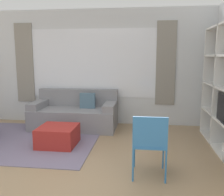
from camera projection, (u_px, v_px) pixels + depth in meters
name	position (u px, v px, depth m)	size (l,w,h in m)	color
ground_plane	(47.00, 184.00, 3.19)	(16.00, 16.00, 0.00)	#9E7F5B
wall_back	(93.00, 67.00, 5.96)	(6.76, 0.11, 2.70)	silver
area_rug	(23.00, 140.00, 4.83)	(2.84, 2.28, 0.01)	slate
couch_main	(75.00, 114.00, 5.68)	(1.88, 0.94, 0.85)	gray
ottoman	(58.00, 136.00, 4.53)	(0.67, 0.66, 0.36)	#A82823
folding_chair	(150.00, 141.00, 3.26)	(0.44, 0.46, 0.86)	#3375B7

